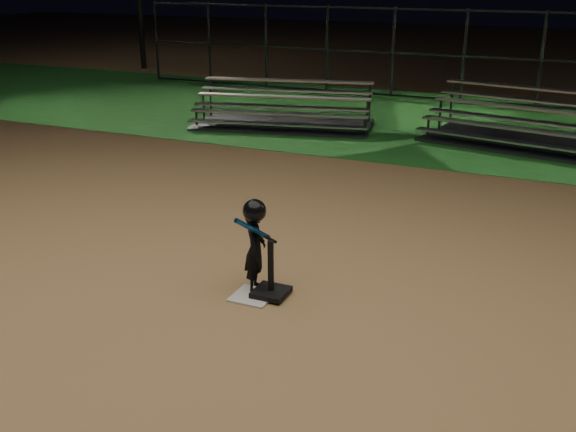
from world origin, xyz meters
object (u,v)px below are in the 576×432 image
object	(u,v)px
home_plate	(253,296)
child_batter	(255,243)
batting_tee	(271,285)
bleacher_left	(283,118)
bleacher_right	(536,135)

from	to	relation	value
home_plate	child_batter	bearing A→B (deg)	105.96
batting_tee	child_batter	distance (m)	0.52
child_batter	bleacher_left	bearing A→B (deg)	6.37
home_plate	bleacher_right	distance (m)	8.91
home_plate	bleacher_left	bearing A→B (deg)	111.81
batting_tee	bleacher_left	distance (m)	8.80
bleacher_left	home_plate	bearing A→B (deg)	-80.40
home_plate	bleacher_left	distance (m)	8.83
home_plate	batting_tee	distance (m)	0.24
bleacher_left	bleacher_right	distance (m)	5.65
home_plate	batting_tee	world-z (taller)	batting_tee
child_batter	bleacher_left	size ratio (longest dim) A/B	0.25
batting_tee	child_batter	world-z (taller)	child_batter
bleacher_left	bleacher_right	xyz separation A→B (m)	(5.63, 0.40, 0.02)
batting_tee	bleacher_right	xyz separation A→B (m)	(2.17, 8.49, 0.09)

